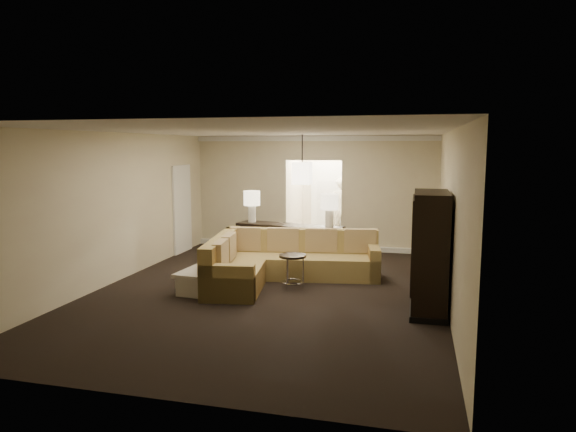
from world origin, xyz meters
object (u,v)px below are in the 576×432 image
(sectional_sofa, at_px, (279,262))
(drink_table, at_px, (293,264))
(coffee_table, at_px, (210,281))
(person, at_px, (340,205))
(armoire, at_px, (429,255))
(console_table, at_px, (289,241))

(sectional_sofa, height_order, drink_table, sectional_sofa)
(coffee_table, xyz_separation_m, person, (1.44, 5.87, 0.74))
(person, bearing_deg, armoire, 90.30)
(drink_table, bearing_deg, sectional_sofa, 129.65)
(person, bearing_deg, console_table, 60.88)
(person, bearing_deg, coffee_table, 56.10)
(coffee_table, xyz_separation_m, armoire, (3.68, -0.15, 0.69))
(coffee_table, relative_size, drink_table, 1.72)
(coffee_table, relative_size, armoire, 0.57)
(armoire, relative_size, person, 0.99)
(armoire, relative_size, drink_table, 3.04)
(person, bearing_deg, drink_table, 68.76)
(sectional_sofa, xyz_separation_m, person, (0.46, 4.82, 0.57))
(console_table, distance_m, armoire, 3.73)
(sectional_sofa, xyz_separation_m, coffee_table, (-0.98, -1.05, -0.17))
(sectional_sofa, bearing_deg, person, 75.84)
(console_table, xyz_separation_m, drink_table, (0.47, -1.66, -0.10))
(drink_table, distance_m, person, 5.28)
(armoire, bearing_deg, drink_table, 161.96)
(coffee_table, height_order, armoire, armoire)
(console_table, relative_size, person, 1.26)
(drink_table, bearing_deg, console_table, 105.79)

